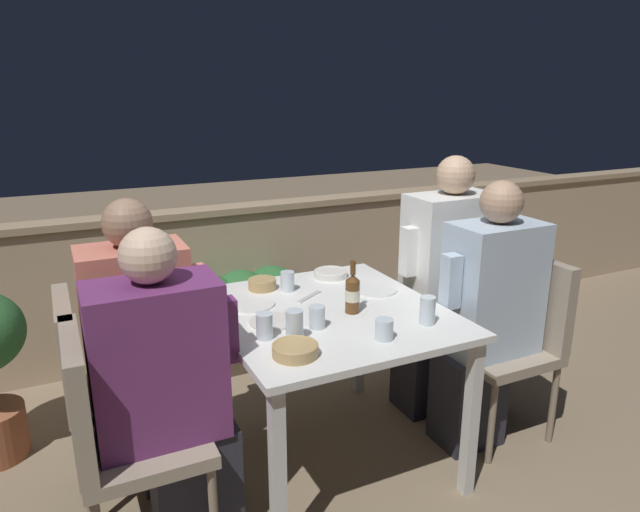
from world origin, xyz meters
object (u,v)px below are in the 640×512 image
Objects in this scene: person_white_polo at (443,286)px; chair_right_far at (471,305)px; chair_left_near at (113,426)px; chair_right_near at (516,329)px; chair_left_far at (99,379)px; person_purple_stripe at (170,394)px; person_blue_shirt at (486,316)px; beer_bottle at (353,293)px; person_coral_top at (148,348)px.

chair_right_far is at bearing 0.00° from person_white_polo.
person_white_polo is (1.67, 0.37, 0.14)m from chair_left_near.
chair_right_near is 0.66× the size of person_white_polo.
person_white_polo is (1.68, -0.01, 0.14)m from chair_left_far.
person_purple_stripe is 0.96× the size of person_blue_shirt.
chair_left_far is 3.87× the size of beer_bottle.
beer_bottle is (-0.87, -0.25, 0.29)m from chair_right_far.
person_coral_top is at bearing 179.75° from person_white_polo.
person_blue_shirt is (1.66, -0.35, 0.10)m from chair_left_far.
person_coral_top is at bearing 63.25° from chair_left_near.
person_blue_shirt reaches higher than person_coral_top.
chair_left_near is 0.72× the size of person_purple_stripe.
chair_left_near is at bearing -88.24° from chair_left_far.
person_blue_shirt is (1.45, 0.02, 0.03)m from person_purple_stripe.
chair_left_near is at bearing -173.16° from beer_bottle.
beer_bottle reaches higher than chair_right_near.
beer_bottle reaches higher than chair_left_near.
person_purple_stripe reaches higher than chair_left_far.
person_white_polo reaches higher than person_coral_top.
chair_left_near is at bearing -167.63° from person_white_polo.
person_white_polo is at bearing 117.55° from chair_right_near.
person_coral_top is at bearing 168.05° from chair_right_near.
person_purple_stripe reaches higher than beer_bottle.
person_white_polo is 0.73m from beer_bottle.
person_coral_top reaches higher than person_purple_stripe.
person_white_polo reaches higher than beer_bottle.
chair_right_far is 0.66× the size of person_white_polo.
person_purple_stripe is 1.51m from person_white_polo.
person_coral_top is 1.50m from person_blue_shirt.
person_white_polo reaches higher than chair_left_far.
chair_left_far is 1.00× the size of chair_right_near.
chair_right_far is 3.87× the size of beer_bottle.
person_purple_stripe is 1.45m from person_blue_shirt.
chair_right_far is 0.94m from beer_bottle.
chair_left_near is 1.85m from chair_right_near.
person_purple_stripe is 1.65m from chair_right_near.
person_blue_shirt reaches higher than chair_right_near.
person_purple_stripe is (0.20, 0.00, 0.07)m from chair_left_near.
chair_right_far is at bearing 11.10° from chair_left_near.
chair_right_far is at bearing -0.20° from chair_left_far.
person_purple_stripe is 0.91× the size of person_white_polo.
person_blue_shirt is 0.42m from chair_right_far.
person_purple_stripe is at bearing -167.60° from chair_right_far.
chair_left_far is (-0.21, 0.37, -0.07)m from person_purple_stripe.
person_blue_shirt is 0.95× the size of person_white_polo.
chair_right_far is at bearing 58.03° from person_blue_shirt.
chair_left_near is 0.70× the size of person_blue_shirt.
beer_bottle is (-0.65, 0.10, 0.19)m from person_blue_shirt.
person_coral_top is (0.19, 0.37, 0.09)m from chair_left_near.
person_blue_shirt is 0.68m from beer_bottle.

